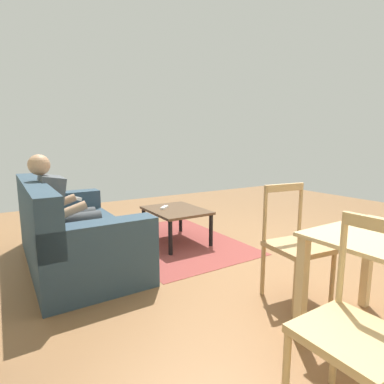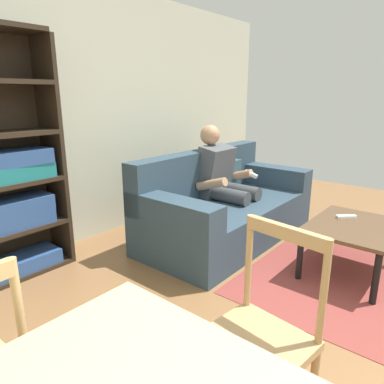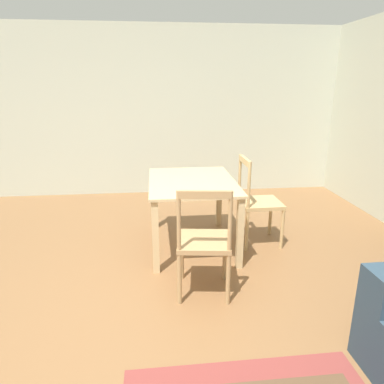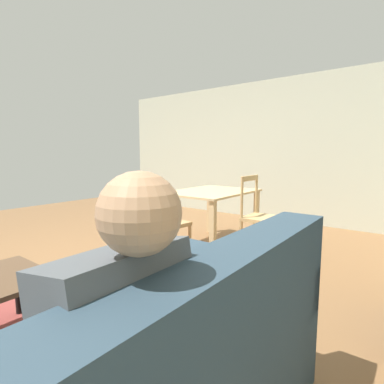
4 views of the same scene
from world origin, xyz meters
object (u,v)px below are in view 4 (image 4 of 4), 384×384
dining_chair_near_wall (261,218)px  dining_chair_facing_couch (163,223)px  dining_table (211,199)px  person_lounging (98,358)px

dining_chair_near_wall → dining_chair_facing_couch: (0.92, -0.71, -0.00)m
dining_table → dining_chair_near_wall: (0.00, 0.71, -0.15)m
dining_chair_facing_couch → dining_chair_near_wall: bearing=142.3°
dining_table → dining_chair_facing_couch: 0.93m
dining_table → dining_chair_near_wall: 0.72m
person_lounging → dining_table: size_ratio=0.99×
dining_table → dining_chair_near_wall: bearing=90.0°
dining_chair_near_wall → dining_chair_facing_couch: size_ratio=1.01×
person_lounging → dining_chair_near_wall: size_ratio=1.23×
dining_table → dining_chair_near_wall: size_ratio=1.25×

